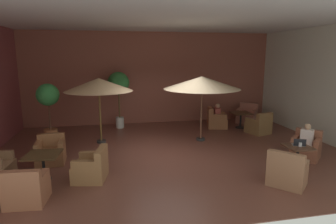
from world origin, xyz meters
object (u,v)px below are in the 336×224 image
at_px(potted_tree_mid_left, 48,102).
at_px(armchair_front_left_north, 306,148).
at_px(armchair_front_left_east, 287,173).
at_px(cafe_table_front_right, 43,158).
at_px(patron_blue_shirt, 217,112).
at_px(armchair_front_right_west, 26,190).
at_px(patron_by_window, 307,136).
at_px(open_laptop, 299,144).
at_px(patio_umbrella_center_beige, 202,83).
at_px(armchair_front_right_north, 92,168).
at_px(armchair_mid_center_east, 216,120).
at_px(iced_drink_cup, 300,145).
at_px(cafe_table_front_left, 298,152).
at_px(potted_tree_left_corner, 119,86).
at_px(armchair_mid_center_north, 247,116).
at_px(armchair_mid_center_south, 259,126).
at_px(patio_umbrella_tall_red, 99,85).
at_px(cafe_table_mid_center, 241,116).
at_px(armchair_front_right_east, 51,152).

bearing_deg(potted_tree_mid_left, armchair_front_left_north, -22.97).
distance_m(armchair_front_left_east, cafe_table_front_right, 5.85).
bearing_deg(patron_blue_shirt, armchair_front_left_north, -72.32).
relative_size(armchair_front_right_west, patron_by_window, 1.27).
bearing_deg(open_laptop, armchair_front_left_north, 42.08).
bearing_deg(patio_umbrella_center_beige, armchair_front_right_north, -144.22).
bearing_deg(armchair_mid_center_east, armchair_front_left_north, -71.74).
xyz_separation_m(armchair_front_left_north, iced_drink_cup, (-0.81, -0.79, 0.40)).
relative_size(armchair_front_left_east, patron_by_window, 1.67).
xyz_separation_m(cafe_table_front_left, armchair_mid_center_east, (-0.48, 4.74, -0.18)).
bearing_deg(armchair_front_right_west, patron_by_window, 9.26).
bearing_deg(armchair_front_right_west, potted_tree_left_corner, 70.76).
relative_size(armchair_mid_center_north, iced_drink_cup, 10.11).
relative_size(armchair_mid_center_south, patron_by_window, 1.51).
distance_m(patio_umbrella_center_beige, potted_tree_left_corner, 3.70).
xyz_separation_m(potted_tree_left_corner, potted_tree_mid_left, (-2.47, -1.44, -0.37)).
bearing_deg(armchair_front_right_north, patron_blue_shirt, 40.96).
bearing_deg(armchair_front_right_west, iced_drink_cup, 3.83).
xyz_separation_m(armchair_mid_center_south, iced_drink_cup, (-0.81, -3.54, 0.40)).
distance_m(armchair_front_left_east, armchair_front_right_north, 4.67).
xyz_separation_m(patio_umbrella_tall_red, patio_umbrella_center_beige, (3.52, -0.42, 0.04)).
relative_size(potted_tree_left_corner, potted_tree_mid_left, 1.14).
distance_m(armchair_front_left_east, patio_umbrella_tall_red, 6.37).
xyz_separation_m(cafe_table_mid_center, armchair_mid_center_south, (0.31, -0.99, -0.21)).
distance_m(armchair_mid_center_north, iced_drink_cup, 5.44).
xyz_separation_m(armchair_front_left_north, cafe_table_front_right, (-7.32, -0.07, 0.24)).
distance_m(cafe_table_front_right, patron_blue_shirt, 7.28).
relative_size(armchair_front_right_west, patron_blue_shirt, 1.28).
bearing_deg(cafe_table_front_right, armchair_front_left_east, -14.56).
bearing_deg(open_laptop, patio_umbrella_tall_red, 146.40).
distance_m(armchair_front_right_west, patron_by_window, 7.48).
distance_m(armchair_mid_center_east, open_laptop, 4.74).
height_order(cafe_table_front_right, patron_blue_shirt, patron_blue_shirt).
bearing_deg(cafe_table_front_right, cafe_table_mid_center, 28.52).
bearing_deg(cafe_table_front_left, patio_umbrella_tall_red, 145.82).
relative_size(cafe_table_front_left, patron_blue_shirt, 1.05).
height_order(armchair_front_right_north, patron_by_window, patron_by_window).
bearing_deg(potted_tree_mid_left, cafe_table_front_right, -81.94).
bearing_deg(cafe_table_front_right, armchair_mid_center_east, 34.00).
bearing_deg(armchair_front_left_east, potted_tree_mid_left, 141.72).
xyz_separation_m(armchair_front_left_north, armchair_front_left_east, (-1.66, -1.53, 0.00)).
bearing_deg(armchair_front_right_west, open_laptop, 4.47).
xyz_separation_m(armchair_mid_center_north, patron_blue_shirt, (-1.65, -0.54, 0.37)).
xyz_separation_m(armchair_front_left_north, armchair_mid_center_east, (-1.31, 3.98, 0.01)).
height_order(armchair_front_right_east, patron_blue_shirt, patron_blue_shirt).
xyz_separation_m(armchair_front_right_north, patron_by_window, (6.14, 0.26, 0.40)).
bearing_deg(armchair_front_left_east, patio_umbrella_tall_red, 135.41).
distance_m(potted_tree_left_corner, open_laptop, 7.18).
height_order(patio_umbrella_center_beige, iced_drink_cup, patio_umbrella_center_beige).
height_order(armchair_mid_center_north, iced_drink_cup, armchair_mid_center_north).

